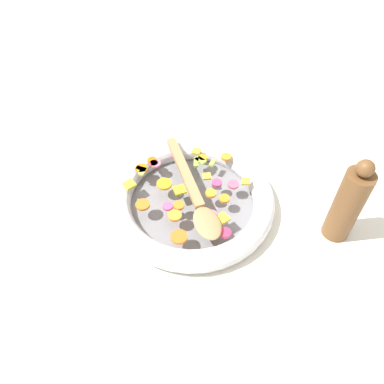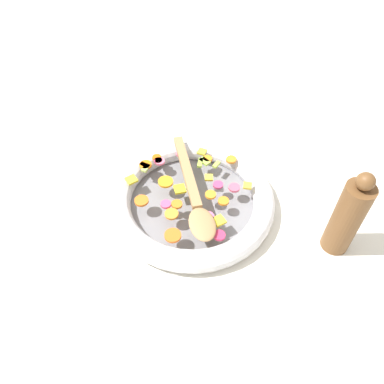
{
  "view_description": "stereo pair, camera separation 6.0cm",
  "coord_description": "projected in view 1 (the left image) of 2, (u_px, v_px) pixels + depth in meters",
  "views": [
    {
      "loc": [
        -0.29,
        -0.49,
        0.69
      ],
      "look_at": [
        0.0,
        0.0,
        0.05
      ],
      "focal_mm": 35.0,
      "sensor_mm": 36.0,
      "label": 1
    },
    {
      "loc": [
        -0.24,
        -0.52,
        0.69
      ],
      "look_at": [
        0.0,
        0.0,
        0.05
      ],
      "focal_mm": 35.0,
      "sensor_mm": 36.0,
      "label": 2
    }
  ],
  "objects": [
    {
      "name": "skillet",
      "position": [
        192.0,
        200.0,
        0.88
      ],
      "size": [
        0.39,
        0.39,
        0.05
      ],
      "color": "slate",
      "rests_on": "ground_plane"
    },
    {
      "name": "wooden_spoon",
      "position": [
        195.0,
        195.0,
        0.84
      ],
      "size": [
        0.11,
        0.32,
        0.01
      ],
      "color": "#A87F51",
      "rests_on": "chopped_vegetables"
    },
    {
      "name": "chopped_vegetables",
      "position": [
        185.0,
        189.0,
        0.86
      ],
      "size": [
        0.28,
        0.3,
        0.01
      ],
      "color": "orange",
      "rests_on": "skillet"
    },
    {
      "name": "ground_plane",
      "position": [
        192.0,
        206.0,
        0.9
      ],
      "size": [
        4.0,
        4.0,
        0.0
      ],
      "primitive_type": "plane",
      "color": "silver"
    },
    {
      "name": "pepper_mill",
      "position": [
        348.0,
        204.0,
        0.77
      ],
      "size": [
        0.06,
        0.06,
        0.22
      ],
      "color": "brown",
      "rests_on": "ground_plane"
    }
  ]
}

